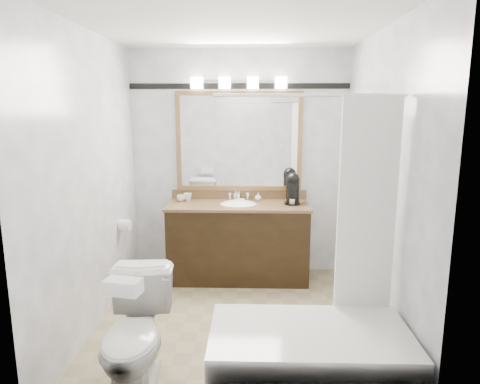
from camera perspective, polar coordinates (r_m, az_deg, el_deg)
name	(u,v)px	position (r m, az deg, el deg)	size (l,w,h in m)	color
room	(234,184)	(3.54, -0.78, 1.10)	(2.42, 2.62, 2.52)	tan
vanity	(238,240)	(4.72, -0.23, -6.43)	(1.53, 0.58, 0.97)	black
mirror	(239,142)	(4.78, -0.14, 6.74)	(1.40, 0.04, 1.10)	olive
vanity_light_bar	(239,83)	(4.72, -0.16, 14.38)	(1.02, 0.14, 0.12)	silver
accent_stripe	(239,86)	(4.78, -0.14, 13.94)	(2.40, 0.01, 0.06)	black
bathtub	(312,352)	(3.06, 9.63, -20.30)	(1.30, 0.75, 1.96)	white
tp_roll	(125,225)	(4.49, -15.12, -4.30)	(0.12, 0.12, 0.11)	white
toilet	(136,336)	(3.05, -13.76, -18.14)	(0.44, 0.77, 0.78)	white
tissue_box	(123,287)	(2.69, -15.33, -12.07)	(0.22, 0.12, 0.09)	white
coffee_maker	(293,188)	(4.64, 7.06, 0.56)	(0.17, 0.22, 0.33)	black
cup_left	(181,198)	(4.79, -7.87, -0.80)	(0.09, 0.09, 0.07)	white
cup_right	(188,197)	(4.79, -6.98, -0.67)	(0.09, 0.09, 0.08)	white
soap_bottle_a	(236,195)	(4.82, -0.57, -0.43)	(0.05, 0.05, 0.10)	white
soap_bottle_b	(258,197)	(4.76, 2.43, -0.65)	(0.07, 0.07, 0.09)	white
soap_bar	(240,200)	(4.72, 0.05, -1.11)	(0.09, 0.06, 0.03)	beige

